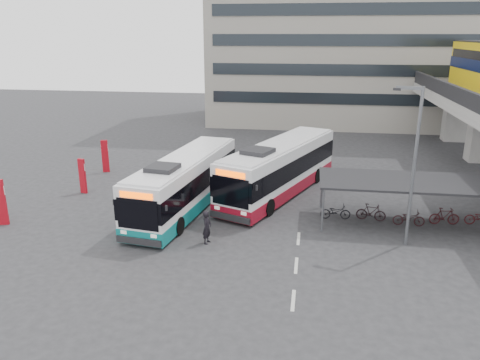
# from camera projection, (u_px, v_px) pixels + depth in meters

# --- Properties ---
(ground) EXTENTS (120.00, 120.00, 0.00)m
(ground) POSITION_uv_depth(u_px,v_px,m) (251.00, 236.00, 24.86)
(ground) COLOR #28282B
(ground) RESTS_ON ground
(bike_shelter) EXTENTS (10.00, 4.00, 2.54)m
(bike_shelter) POSITION_uv_depth(u_px,v_px,m) (410.00, 198.00, 25.99)
(bike_shelter) COLOR #595B60
(bike_shelter) RESTS_ON ground
(office_block) EXTENTS (30.00, 15.00, 25.00)m
(office_block) POSITION_uv_depth(u_px,v_px,m) (344.00, 13.00, 54.16)
(office_block) COLOR gray
(office_block) RESTS_ON ground
(road_markings) EXTENTS (0.15, 7.60, 0.01)m
(road_markings) POSITION_uv_depth(u_px,v_px,m) (296.00, 265.00, 21.66)
(road_markings) COLOR beige
(road_markings) RESTS_ON ground
(bus_main) EXTENTS (7.17, 12.63, 3.71)m
(bus_main) POSITION_uv_depth(u_px,v_px,m) (280.00, 169.00, 30.94)
(bus_main) COLOR white
(bus_main) RESTS_ON ground
(bus_teal) EXTENTS (4.20, 12.12, 3.51)m
(bus_teal) POSITION_uv_depth(u_px,v_px,m) (185.00, 183.00, 28.29)
(bus_teal) COLOR white
(bus_teal) RESTS_ON ground
(pedestrian) EXTENTS (0.53, 0.70, 1.74)m
(pedestrian) POSITION_uv_depth(u_px,v_px,m) (207.00, 227.00, 23.73)
(pedestrian) COLOR black
(pedestrian) RESTS_ON ground
(lamp_post) EXTENTS (1.38, 0.47, 7.96)m
(lamp_post) POSITION_uv_depth(u_px,v_px,m) (413.00, 158.00, 22.54)
(lamp_post) COLOR #595B60
(lamp_post) RESTS_ON ground
(sign_totem_south) EXTENTS (0.57, 0.29, 2.65)m
(sign_totem_south) POSITION_uv_depth(u_px,v_px,m) (1.00, 202.00, 25.92)
(sign_totem_south) COLOR #A60A16
(sign_totem_south) RESTS_ON ground
(sign_totem_mid) EXTENTS (0.51, 0.26, 2.37)m
(sign_totem_mid) POSITION_uv_depth(u_px,v_px,m) (82.00, 175.00, 31.15)
(sign_totem_mid) COLOR #A60A16
(sign_totem_mid) RESTS_ON ground
(sign_totem_north) EXTENTS (0.53, 0.32, 2.51)m
(sign_totem_north) POSITION_uv_depth(u_px,v_px,m) (105.00, 156.00, 35.89)
(sign_totem_north) COLOR #A60A16
(sign_totem_north) RESTS_ON ground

